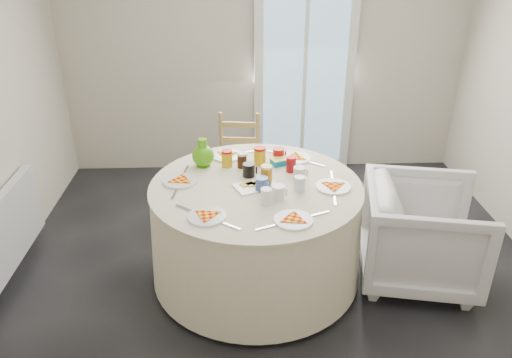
{
  "coord_description": "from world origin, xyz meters",
  "views": [
    {
      "loc": [
        -0.28,
        -2.94,
        2.32
      ],
      "look_at": [
        -0.16,
        0.08,
        0.8
      ],
      "focal_mm": 35.0,
      "sensor_mm": 36.0,
      "label": 1
    }
  ],
  "objects_px": {
    "radiator": "(10,228)",
    "armchair": "(422,232)",
    "table": "(256,232)",
    "wooden_chair": "(238,160)",
    "green_pitcher": "(203,152)"
  },
  "relations": [
    {
      "from": "radiator",
      "to": "table",
      "type": "bearing_deg",
      "value": -3.79
    },
    {
      "from": "green_pitcher",
      "to": "armchair",
      "type": "bearing_deg",
      "value": -34.46
    },
    {
      "from": "table",
      "to": "wooden_chair",
      "type": "xyz_separation_m",
      "value": [
        -0.12,
        1.04,
        0.09
      ]
    },
    {
      "from": "green_pitcher",
      "to": "table",
      "type": "bearing_deg",
      "value": -60.93
    },
    {
      "from": "radiator",
      "to": "armchair",
      "type": "relative_size",
      "value": 1.22
    },
    {
      "from": "radiator",
      "to": "green_pitcher",
      "type": "height_order",
      "value": "green_pitcher"
    },
    {
      "from": "wooden_chair",
      "to": "green_pitcher",
      "type": "xyz_separation_m",
      "value": [
        -0.26,
        -0.72,
        0.4
      ]
    },
    {
      "from": "radiator",
      "to": "table",
      "type": "relative_size",
      "value": 0.67
    },
    {
      "from": "table",
      "to": "wooden_chair",
      "type": "relative_size",
      "value": 1.73
    },
    {
      "from": "table",
      "to": "green_pitcher",
      "type": "xyz_separation_m",
      "value": [
        -0.37,
        0.32,
        0.49
      ]
    },
    {
      "from": "table",
      "to": "wooden_chair",
      "type": "bearing_deg",
      "value": 96.52
    },
    {
      "from": "radiator",
      "to": "wooden_chair",
      "type": "height_order",
      "value": "wooden_chair"
    },
    {
      "from": "radiator",
      "to": "wooden_chair",
      "type": "relative_size",
      "value": 1.15
    },
    {
      "from": "armchair",
      "to": "green_pitcher",
      "type": "distance_m",
      "value": 1.68
    },
    {
      "from": "table",
      "to": "wooden_chair",
      "type": "height_order",
      "value": "wooden_chair"
    }
  ]
}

